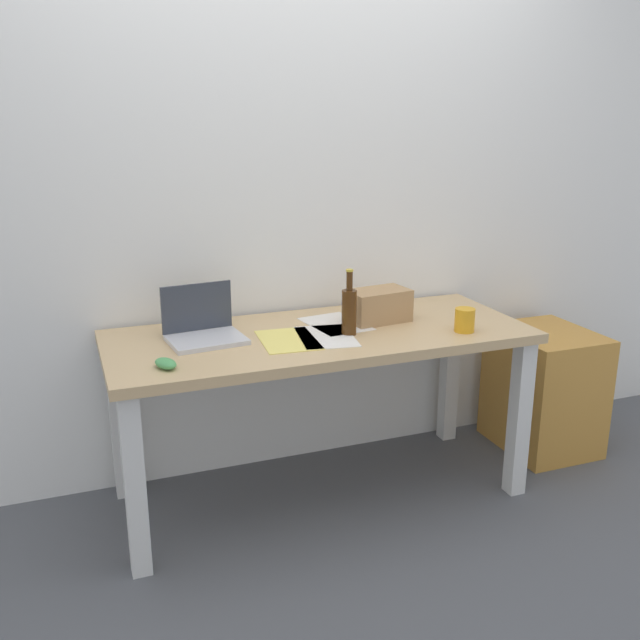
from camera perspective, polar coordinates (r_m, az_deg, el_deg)
name	(u,v)px	position (r m, az deg, el deg)	size (l,w,h in m)	color
ground_plane	(320,493)	(3.10, 0.00, -13.83)	(8.00, 8.00, 0.00)	#515459
back_wall	(287,177)	(3.07, -2.71, 11.52)	(5.20, 0.08, 2.60)	white
desk	(320,356)	(2.84, 0.00, -2.93)	(1.69, 0.68, 0.72)	tan
laptop_left	(203,329)	(2.74, -9.44, -0.72)	(0.30, 0.25, 0.21)	silver
beer_bottle	(349,310)	(2.75, 2.38, 0.82)	(0.06, 0.06, 0.26)	#47280F
computer_mouse	(166,363)	(2.47, -12.41, -3.46)	(0.06, 0.10, 0.03)	#4C9E56
cardboard_box	(378,306)	(2.95, 4.71, 1.18)	(0.26, 0.15, 0.13)	tan
coffee_mug	(465,320)	(2.86, 11.66, 0.00)	(0.08, 0.08, 0.10)	gold
paper_yellow_folder	(288,340)	(2.71, -2.60, -1.63)	(0.21, 0.30, 0.00)	#F4E06B
paper_sheet_near_back	(335,324)	(2.91, 1.26, -0.32)	(0.21, 0.30, 0.00)	white
paper_sheet_center	(327,336)	(2.75, 0.55, -1.34)	(0.21, 0.30, 0.00)	white
filing_cabinet	(544,389)	(3.55, 17.71, -5.39)	(0.40, 0.48, 0.58)	#C68938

